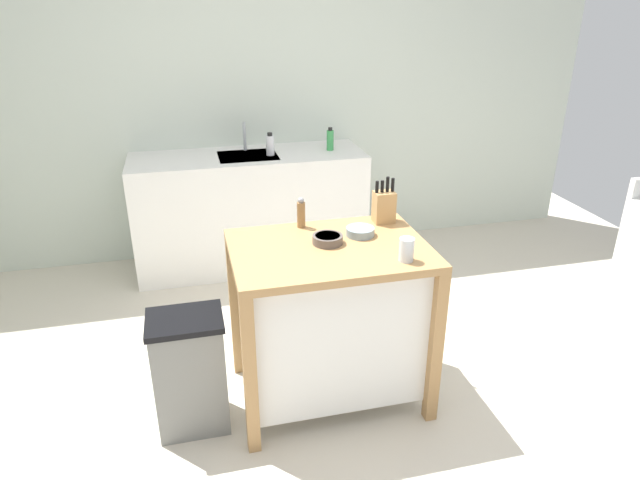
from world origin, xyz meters
The scene contains 13 objects.
ground_plane centered at (0.00, 0.00, 0.00)m, with size 6.71×6.71×0.00m, color beige.
wall_back centered at (0.00, 2.23, 1.30)m, with size 5.71×0.10×2.60m, color silver.
kitchen_island centered at (0.10, 0.15, 0.50)m, with size 0.97×0.70×0.89m.
knife_block centered at (0.46, 0.40, 0.98)m, with size 0.11×0.09×0.25m.
bowl_ceramic_wide centered at (0.28, 0.25, 0.91)m, with size 0.15×0.15×0.04m.
bowl_ceramic_small centered at (0.10, 0.19, 0.91)m, with size 0.15×0.15×0.04m.
drinking_cup centered at (0.40, -0.09, 0.94)m, with size 0.07×0.07×0.11m.
pepper_grinder centered at (0.01, 0.43, 0.96)m, with size 0.04×0.04×0.17m.
trash_bin centered at (-0.63, 0.07, 0.32)m, with size 0.36×0.28×0.63m.
sink_counter centered at (-0.09, 1.88, 0.45)m, with size 1.77×0.60×0.90m.
sink_faucet centered at (-0.09, 2.02, 1.01)m, with size 0.02×0.02×0.22m.
bottle_spray_cleaner centered at (0.08, 1.83, 0.98)m, with size 0.06×0.06×0.17m.
bottle_dish_soap centered at (0.55, 1.87, 0.99)m, with size 0.05×0.05×0.18m.
Camera 1 is at (-0.55, -2.28, 2.03)m, focal length 31.61 mm.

